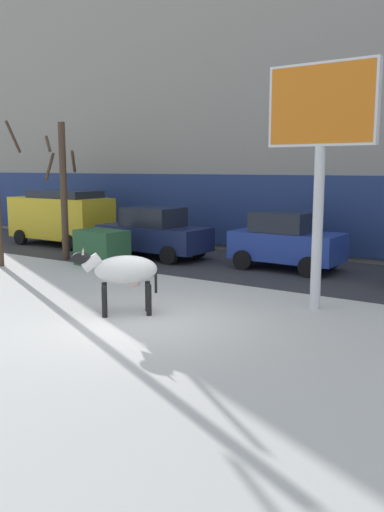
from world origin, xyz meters
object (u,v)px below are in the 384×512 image
Objects in this scene: cow_holstein at (123,271)px; pedestrian_near_billboard at (219,227)px; car_yellow_van at (61,216)px; car_navy_sedan at (153,233)px; car_blue_hatchback at (286,241)px; billboard at (321,120)px; dumpster at (102,248)px; bare_tree_left_lot at (63,188)px.

cow_holstein is 10.41m from pedestrian_near_billboard.
pedestrian_near_billboard is (6.11, 2.81, -0.36)m from car_yellow_van.
car_blue_hatchback is at bearing 5.98° from car_navy_sedan.
billboard is 10.33m from pedestrian_near_billboard.
dumpster is (4.86, -2.68, -0.64)m from car_yellow_van.
car_navy_sedan is at bearing 79.60° from dumpster.
car_blue_hatchback is 2.07× the size of dumpster.
car_blue_hatchback is (10.29, 0.13, -0.32)m from car_yellow_van.
car_blue_hatchback is at bearing 27.34° from dumpster.
pedestrian_near_billboard is at bearing 77.14° from dumpster.
billboard reaches higher than car_yellow_van.
car_yellow_van is 10.29m from car_blue_hatchback.
billboard reaches higher than dumpster.
bare_tree_left_lot is (-6.68, 4.46, 1.57)m from cow_holstein.
pedestrian_near_billboard is (-6.86, 6.92, -3.43)m from billboard.
billboard is at bearing -17.59° from car_yellow_van.
car_blue_hatchback is at bearing 0.70° from car_yellow_van.
billboard is 13.95m from car_yellow_van.
car_navy_sedan is (-4.32, 6.59, -0.09)m from cow_holstein.
bare_tree_left_lot is (-3.20, -5.35, 1.69)m from pedestrian_near_billboard.
pedestrian_near_billboard reaches higher than cow_holstein.
cow_holstein is 0.40× the size of car_navy_sedan.
billboard is at bearing -57.69° from car_blue_hatchback.
pedestrian_near_billboard is at bearing 109.55° from cow_holstein.
cow_holstein is at bearing -56.79° from car_navy_sedan.
cow_holstein is 0.99× the size of dumpster.
car_yellow_van is 6.74m from pedestrian_near_billboard.
car_blue_hatchback is 2.04× the size of pedestrian_near_billboard.
car_blue_hatchback is 4.97m from pedestrian_near_billboard.
cow_holstein is at bearing -95.58° from car_blue_hatchback.
car_yellow_van reaches higher than pedestrian_near_billboard.
car_blue_hatchback is at bearing 84.42° from cow_holstein.
billboard reaches higher than pedestrian_near_billboard.
car_yellow_van is 0.96× the size of bare_tree_left_lot.
car_navy_sedan is at bearing -104.57° from pedestrian_near_billboard.
pedestrian_near_billboard is at bearing 147.24° from car_blue_hatchback.
bare_tree_left_lot reaches higher than dumpster.
dumpster is at bearing -102.86° from pedestrian_near_billboard.
cow_holstein is 0.36× the size of car_yellow_van.
bare_tree_left_lot is at bearing -41.01° from car_yellow_van.
pedestrian_near_billboard is at bearing 134.72° from billboard.
billboard is 9.03m from dumpster.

